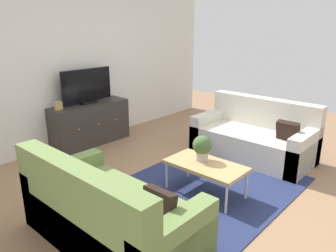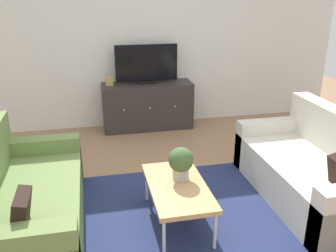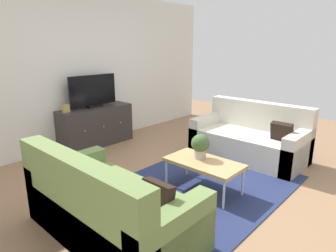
{
  "view_description": "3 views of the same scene",
  "coord_description": "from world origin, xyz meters",
  "px_view_note": "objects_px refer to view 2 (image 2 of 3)",
  "views": [
    {
      "loc": [
        -2.98,
        -2.26,
        1.97
      ],
      "look_at": [
        0.0,
        0.42,
        0.72
      ],
      "focal_mm": 34.79,
      "sensor_mm": 36.0,
      "label": 1
    },
    {
      "loc": [
        -0.75,
        -3.03,
        2.05
      ],
      "look_at": [
        0.0,
        0.42,
        0.72
      ],
      "focal_mm": 39.21,
      "sensor_mm": 36.0,
      "label": 2
    },
    {
      "loc": [
        -2.84,
        -2.17,
        1.77
      ],
      "look_at": [
        0.0,
        0.42,
        0.72
      ],
      "focal_mm": 31.33,
      "sensor_mm": 36.0,
      "label": 3
    }
  ],
  "objects_px": {
    "couch_right_side": "(317,172)",
    "mantel_clock": "(109,81)",
    "coffee_table": "(178,188)",
    "tv_console": "(147,106)",
    "couch_left_side": "(18,206)",
    "potted_plant": "(181,162)",
    "flat_screen_tv": "(146,64)"
  },
  "relations": [
    {
      "from": "couch_right_side",
      "to": "tv_console",
      "type": "height_order",
      "value": "couch_right_side"
    },
    {
      "from": "coffee_table",
      "to": "mantel_clock",
      "type": "bearing_deg",
      "value": 99.57
    },
    {
      "from": "coffee_table",
      "to": "couch_left_side",
      "type": "bearing_deg",
      "value": 174.71
    },
    {
      "from": "potted_plant",
      "to": "tv_console",
      "type": "distance_m",
      "value": 2.41
    },
    {
      "from": "potted_plant",
      "to": "flat_screen_tv",
      "type": "distance_m",
      "value": 2.46
    },
    {
      "from": "couch_right_side",
      "to": "couch_left_side",
      "type": "bearing_deg",
      "value": 180.0
    },
    {
      "from": "couch_right_side",
      "to": "tv_console",
      "type": "distance_m",
      "value": 2.74
    },
    {
      "from": "couch_left_side",
      "to": "couch_right_side",
      "type": "xyz_separation_m",
      "value": [
        2.88,
        0.0,
        0.0
      ]
    },
    {
      "from": "mantel_clock",
      "to": "potted_plant",
      "type": "bearing_deg",
      "value": -78.75
    },
    {
      "from": "couch_right_side",
      "to": "coffee_table",
      "type": "bearing_deg",
      "value": -175.09
    },
    {
      "from": "coffee_table",
      "to": "tv_console",
      "type": "relative_size",
      "value": 0.7
    },
    {
      "from": "couch_left_side",
      "to": "tv_console",
      "type": "height_order",
      "value": "couch_left_side"
    },
    {
      "from": "couch_right_side",
      "to": "flat_screen_tv",
      "type": "distance_m",
      "value": 2.84
    },
    {
      "from": "couch_left_side",
      "to": "mantel_clock",
      "type": "relative_size",
      "value": 13.45
    },
    {
      "from": "tv_console",
      "to": "couch_right_side",
      "type": "bearing_deg",
      "value": -60.21
    },
    {
      "from": "coffee_table",
      "to": "mantel_clock",
      "type": "relative_size",
      "value": 7.25
    },
    {
      "from": "flat_screen_tv",
      "to": "mantel_clock",
      "type": "height_order",
      "value": "flat_screen_tv"
    },
    {
      "from": "couch_left_side",
      "to": "mantel_clock",
      "type": "xyz_separation_m",
      "value": [
        0.97,
        2.37,
        0.48
      ]
    },
    {
      "from": "potted_plant",
      "to": "tv_console",
      "type": "relative_size",
      "value": 0.23
    },
    {
      "from": "couch_left_side",
      "to": "tv_console",
      "type": "xyz_separation_m",
      "value": [
        1.52,
        2.37,
        0.06
      ]
    },
    {
      "from": "couch_left_side",
      "to": "tv_console",
      "type": "distance_m",
      "value": 2.82
    },
    {
      "from": "couch_left_side",
      "to": "couch_right_side",
      "type": "height_order",
      "value": "same"
    },
    {
      "from": "couch_left_side",
      "to": "tv_console",
      "type": "bearing_deg",
      "value": 57.34
    },
    {
      "from": "couch_right_side",
      "to": "mantel_clock",
      "type": "height_order",
      "value": "couch_right_side"
    },
    {
      "from": "coffee_table",
      "to": "flat_screen_tv",
      "type": "relative_size",
      "value": 1.02
    },
    {
      "from": "couch_left_side",
      "to": "mantel_clock",
      "type": "distance_m",
      "value": 2.61
    },
    {
      "from": "potted_plant",
      "to": "flat_screen_tv",
      "type": "height_order",
      "value": "flat_screen_tv"
    },
    {
      "from": "couch_left_side",
      "to": "flat_screen_tv",
      "type": "distance_m",
      "value": 2.92
    },
    {
      "from": "couch_right_side",
      "to": "potted_plant",
      "type": "bearing_deg",
      "value": -178.89
    },
    {
      "from": "couch_left_side",
      "to": "couch_right_side",
      "type": "distance_m",
      "value": 2.88
    },
    {
      "from": "couch_left_side",
      "to": "flat_screen_tv",
      "type": "bearing_deg",
      "value": 57.56
    },
    {
      "from": "couch_right_side",
      "to": "mantel_clock",
      "type": "bearing_deg",
      "value": 128.9
    }
  ]
}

